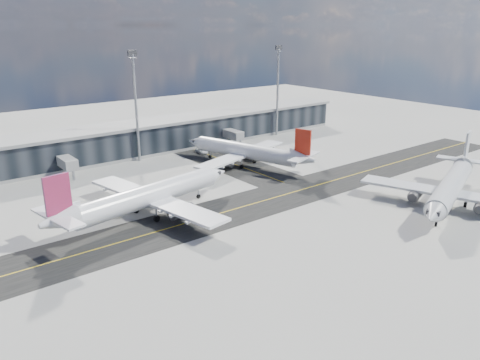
{
  "coord_description": "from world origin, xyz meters",
  "views": [
    {
      "loc": [
        -53.57,
        -64.99,
        34.88
      ],
      "look_at": [
        1.81,
        6.03,
        5.0
      ],
      "focal_mm": 35.0,
      "sensor_mm": 36.0,
      "label": 1
    }
  ],
  "objects": [
    {
      "name": "ground",
      "position": [
        0.0,
        0.0,
        0.0
      ],
      "size": [
        300.0,
        300.0,
        0.0
      ],
      "primitive_type": "plane",
      "color": "gray",
      "rests_on": "ground"
    },
    {
      "name": "service_van",
      "position": [
        17.44,
        44.0,
        0.67
      ],
      "size": [
        2.71,
        5.04,
        1.34
      ],
      "primitive_type": "imported",
      "rotation": [
        0.0,
        0.0,
        -0.1
      ],
      "color": "white",
      "rests_on": "ground"
    },
    {
      "name": "terminal_concourse",
      "position": [
        0.04,
        54.93,
        4.09
      ],
      "size": [
        152.0,
        19.8,
        8.8
      ],
      "color": "black",
      "rests_on": "ground"
    },
    {
      "name": "airliner_near",
      "position": [
        34.79,
        -21.0,
        4.0
      ],
      "size": [
        39.73,
        34.32,
        12.11
      ],
      "rotation": [
        0.0,
        0.0,
        1.91
      ],
      "color": "silver",
      "rests_on": "ground"
    },
    {
      "name": "airliner_af",
      "position": [
        -16.55,
        11.18,
        4.13
      ],
      "size": [
        42.11,
        36.09,
        12.5
      ],
      "rotation": [
        0.0,
        0.0,
        -1.39
      ],
      "color": "white",
      "rests_on": "ground"
    },
    {
      "name": "airliner_redtail",
      "position": [
        19.86,
        26.24,
        3.85
      ],
      "size": [
        33.26,
        38.6,
        11.64
      ],
      "rotation": [
        0.0,
        0.0,
        0.29
      ],
      "color": "white",
      "rests_on": "ground"
    },
    {
      "name": "baggage_tug",
      "position": [
        -21.04,
        16.31,
        0.81
      ],
      "size": [
        2.67,
        1.51,
        1.62
      ],
      "rotation": [
        0.0,
        0.0,
        -1.5
      ],
      "color": "yellow",
      "rests_on": "ground"
    },
    {
      "name": "floodlight_masts",
      "position": [
        0.0,
        48.0,
        15.61
      ],
      "size": [
        102.5,
        0.7,
        28.9
      ],
      "color": "gray",
      "rests_on": "ground"
    },
    {
      "name": "taxiway_lanes",
      "position": [
        3.91,
        10.74,
        0.01
      ],
      "size": [
        180.0,
        63.0,
        0.03
      ],
      "color": "black",
      "rests_on": "ground"
    }
  ]
}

